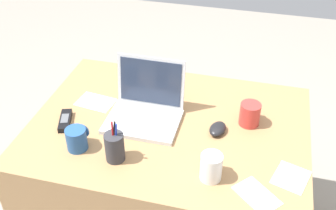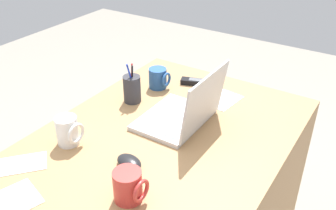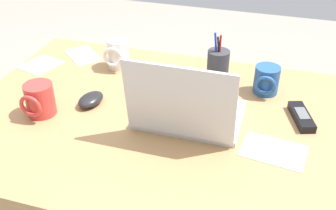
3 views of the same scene
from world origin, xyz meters
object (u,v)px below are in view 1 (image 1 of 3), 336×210
Objects in this scene: laptop at (145,108)px; computer_mouse at (218,129)px; cordless_phone at (65,121)px; coffee_mug_spare at (250,114)px; pen_holder at (115,147)px; coffee_mug_tall at (211,166)px; coffee_mug_white at (77,138)px.

laptop is 3.16× the size of computer_mouse.
coffee_mug_spare is at bearing 14.45° from cordless_phone.
laptop is at bearing -170.57° from coffee_mug_spare.
computer_mouse is 0.54× the size of pen_holder.
pen_holder is at bearing 179.36° from coffee_mug_tall.
coffee_mug_spare is at bearing 36.38° from pen_holder.
computer_mouse is at bearing 93.28° from coffee_mug_tall.
laptop is at bearing -171.43° from computer_mouse.
laptop is 2.86× the size of coffee_mug_tall.
laptop is 3.08× the size of coffee_mug_spare.
coffee_mug_tall is at bearing -40.14° from laptop.
coffee_mug_white is 0.86× the size of coffee_mug_tall.
laptop is 2.12× the size of cordless_phone.
coffee_mug_tall is at bearing -2.93° from coffee_mug_white.
coffee_mug_spare reaches higher than coffee_mug_white.
laptop reaches higher than computer_mouse.
coffee_mug_spare is at bearing 26.98° from coffee_mug_white.
coffee_mug_tall is (0.33, -0.28, 0.00)m from laptop.
coffee_mug_spare is at bearing 73.47° from coffee_mug_tall.
pen_holder is at bearing -7.99° from coffee_mug_white.
coffee_mug_white is 0.54m from coffee_mug_tall.
coffee_mug_spare is 0.79m from cordless_phone.
laptop reaches higher than cordless_phone.
coffee_mug_spare is (0.12, 0.09, 0.03)m from computer_mouse.
coffee_mug_spare is (0.44, 0.07, 0.00)m from laptop.
pen_holder is at bearing -131.89° from computer_mouse.
coffee_mug_tall is at bearing -13.54° from cordless_phone.
coffee_mug_spare is at bearing 50.12° from computer_mouse.
laptop is 1.72× the size of pen_holder.
laptop is at bearing 139.86° from coffee_mug_tall.
computer_mouse is at bearing -142.13° from coffee_mug_spare.
coffee_mug_white is 0.93× the size of coffee_mug_spare.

